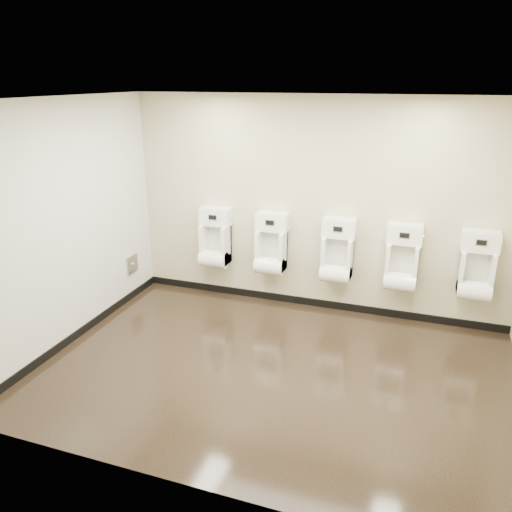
{
  "coord_description": "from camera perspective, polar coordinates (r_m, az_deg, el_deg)",
  "views": [
    {
      "loc": [
        1.31,
        -4.45,
        2.99
      ],
      "look_at": [
        -0.41,
        0.55,
        1.08
      ],
      "focal_mm": 35.0,
      "sensor_mm": 36.0,
      "label": 1
    }
  ],
  "objects": [
    {
      "name": "skirting_back",
      "position": [
        6.97,
        6.38,
        -5.24
      ],
      "size": [
        5.0,
        0.02,
        0.1
      ],
      "primitive_type": "cube",
      "color": "black",
      "rests_on": "ground"
    },
    {
      "name": "tile_overlay_left",
      "position": [
        6.07,
        -20.82,
        3.31
      ],
      "size": [
        0.01,
        3.5,
        2.8
      ],
      "primitive_type": "cube",
      "color": "silver",
      "rests_on": "ground"
    },
    {
      "name": "back_wall",
      "position": [
        6.53,
        6.85,
        5.59
      ],
      "size": [
        5.0,
        0.02,
        2.8
      ],
      "primitive_type": "cube",
      "color": "#BFB994",
      "rests_on": "ground"
    },
    {
      "name": "ceiling",
      "position": [
        4.64,
        2.68,
        17.45
      ],
      "size": [
        5.0,
        3.5,
        0.0
      ],
      "primitive_type": "cube",
      "color": "white"
    },
    {
      "name": "front_wall",
      "position": [
        3.4,
        -6.18,
        -8.24
      ],
      "size": [
        5.0,
        0.02,
        2.8
      ],
      "primitive_type": "cube",
      "color": "#BFB994",
      "rests_on": "ground"
    },
    {
      "name": "urinal_0",
      "position": [
        6.97,
        -4.7,
        1.62
      ],
      "size": [
        0.44,
        0.33,
        0.81
      ],
      "color": "white",
      "rests_on": "back_wall"
    },
    {
      "name": "ground",
      "position": [
        5.52,
        2.21,
        -13.01
      ],
      "size": [
        5.0,
        3.5,
        0.0
      ],
      "primitive_type": "cube",
      "color": "black",
      "rests_on": "ground"
    },
    {
      "name": "urinal_2",
      "position": [
        6.5,
        9.26,
        0.08
      ],
      "size": [
        0.44,
        0.33,
        0.81
      ],
      "color": "white",
      "rests_on": "back_wall"
    },
    {
      "name": "left_wall",
      "position": [
        6.07,
        -20.86,
        3.31
      ],
      "size": [
        0.02,
        3.5,
        2.8
      ],
      "primitive_type": "cube",
      "color": "#BFB994",
      "rests_on": "ground"
    },
    {
      "name": "urinal_3",
      "position": [
        6.43,
        16.33,
        -0.71
      ],
      "size": [
        0.44,
        0.33,
        0.81
      ],
      "color": "white",
      "rests_on": "back_wall"
    },
    {
      "name": "access_panel",
      "position": [
        7.24,
        -13.98,
        -0.89
      ],
      "size": [
        0.04,
        0.25,
        0.25
      ],
      "color": "#9E9EA3",
      "rests_on": "left_wall"
    },
    {
      "name": "urinal_1",
      "position": [
        6.7,
        1.72,
        0.92
      ],
      "size": [
        0.44,
        0.33,
        0.81
      ],
      "color": "white",
      "rests_on": "back_wall"
    },
    {
      "name": "skirting_left",
      "position": [
        6.55,
        -19.34,
        -8.08
      ],
      "size": [
        0.02,
        3.5,
        0.1
      ],
      "primitive_type": "cube",
      "color": "black",
      "rests_on": "ground"
    },
    {
      "name": "urinal_4",
      "position": [
        6.47,
        23.88,
        -1.55
      ],
      "size": [
        0.44,
        0.33,
        0.81
      ],
      "color": "white",
      "rests_on": "back_wall"
    }
  ]
}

